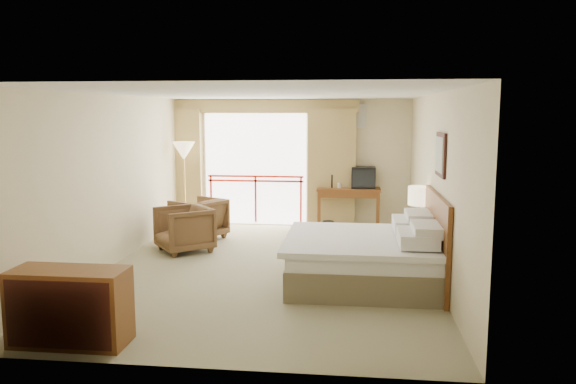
# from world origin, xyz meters

# --- Properties ---
(floor) EXTENTS (7.00, 7.00, 0.00)m
(floor) POSITION_xyz_m (0.00, 0.00, 0.00)
(floor) COLOR gray
(floor) RESTS_ON ground
(ceiling) EXTENTS (7.00, 7.00, 0.00)m
(ceiling) POSITION_xyz_m (0.00, 0.00, 2.70)
(ceiling) COLOR white
(ceiling) RESTS_ON wall_back
(wall_back) EXTENTS (5.00, 0.00, 5.00)m
(wall_back) POSITION_xyz_m (0.00, 3.50, 1.35)
(wall_back) COLOR beige
(wall_back) RESTS_ON ground
(wall_front) EXTENTS (5.00, 0.00, 5.00)m
(wall_front) POSITION_xyz_m (0.00, -3.50, 1.35)
(wall_front) COLOR beige
(wall_front) RESTS_ON ground
(wall_left) EXTENTS (0.00, 7.00, 7.00)m
(wall_left) POSITION_xyz_m (-2.50, 0.00, 1.35)
(wall_left) COLOR beige
(wall_left) RESTS_ON ground
(wall_right) EXTENTS (0.00, 7.00, 7.00)m
(wall_right) POSITION_xyz_m (2.50, 0.00, 1.35)
(wall_right) COLOR beige
(wall_right) RESTS_ON ground
(balcony_door) EXTENTS (2.40, 0.00, 2.40)m
(balcony_door) POSITION_xyz_m (-0.80, 3.48, 1.20)
(balcony_door) COLOR white
(balcony_door) RESTS_ON wall_back
(balcony_railing) EXTENTS (2.09, 0.03, 1.02)m
(balcony_railing) POSITION_xyz_m (-0.80, 3.46, 0.81)
(balcony_railing) COLOR #B4200F
(balcony_railing) RESTS_ON wall_back
(curtain_left) EXTENTS (1.00, 0.26, 2.50)m
(curtain_left) POSITION_xyz_m (-2.45, 3.35, 1.25)
(curtain_left) COLOR olive
(curtain_left) RESTS_ON wall_back
(curtain_right) EXTENTS (1.00, 0.26, 2.50)m
(curtain_right) POSITION_xyz_m (0.85, 3.35, 1.25)
(curtain_right) COLOR olive
(curtain_right) RESTS_ON wall_back
(valance) EXTENTS (4.40, 0.22, 0.28)m
(valance) POSITION_xyz_m (-0.80, 3.38, 2.55)
(valance) COLOR olive
(valance) RESTS_ON wall_back
(hvac_vent) EXTENTS (0.50, 0.04, 0.50)m
(hvac_vent) POSITION_xyz_m (1.30, 3.47, 2.35)
(hvac_vent) COLOR silver
(hvac_vent) RESTS_ON wall_back
(bed) EXTENTS (2.13, 2.06, 0.97)m
(bed) POSITION_xyz_m (1.50, -0.60, 0.38)
(bed) COLOR brown
(bed) RESTS_ON floor
(headboard) EXTENTS (0.06, 2.10, 1.30)m
(headboard) POSITION_xyz_m (2.46, -0.60, 0.65)
(headboard) COLOR #592D13
(headboard) RESTS_ON wall_right
(framed_art) EXTENTS (0.04, 0.72, 0.60)m
(framed_art) POSITION_xyz_m (2.47, -0.60, 1.85)
(framed_art) COLOR black
(framed_art) RESTS_ON wall_right
(nightstand) EXTENTS (0.45, 0.52, 0.58)m
(nightstand) POSITION_xyz_m (2.36, 0.61, 0.29)
(nightstand) COLOR #592D13
(nightstand) RESTS_ON floor
(table_lamp) EXTENTS (0.36, 0.36, 0.64)m
(table_lamp) POSITION_xyz_m (2.36, 0.66, 1.08)
(table_lamp) COLOR tan
(table_lamp) RESTS_ON nightstand
(phone) EXTENTS (0.23, 0.21, 0.09)m
(phone) POSITION_xyz_m (2.31, 0.46, 0.62)
(phone) COLOR black
(phone) RESTS_ON nightstand
(desk) EXTENTS (1.31, 0.64, 0.86)m
(desk) POSITION_xyz_m (1.21, 3.34, 0.67)
(desk) COLOR #592D13
(desk) RESTS_ON floor
(tv) EXTENTS (0.49, 0.39, 0.45)m
(tv) POSITION_xyz_m (1.51, 3.27, 1.08)
(tv) COLOR black
(tv) RESTS_ON desk
(coffee_maker) EXTENTS (0.15, 0.15, 0.28)m
(coffee_maker) POSITION_xyz_m (0.86, 3.28, 0.99)
(coffee_maker) COLOR black
(coffee_maker) RESTS_ON desk
(cup) EXTENTS (0.08, 0.08, 0.11)m
(cup) POSITION_xyz_m (1.01, 3.23, 0.91)
(cup) COLOR white
(cup) RESTS_ON desk
(wastebasket) EXTENTS (0.29, 0.29, 0.29)m
(wastebasket) POSITION_xyz_m (0.82, 2.50, 0.14)
(wastebasket) COLOR black
(wastebasket) RESTS_ON floor
(armchair_far) EXTENTS (1.17, 1.16, 0.79)m
(armchair_far) POSITION_xyz_m (-1.65, 1.92, 0.00)
(armchair_far) COLOR #4E3520
(armchair_far) RESTS_ON floor
(armchair_near) EXTENTS (1.21, 1.21, 0.79)m
(armchair_near) POSITION_xyz_m (-1.63, 0.91, 0.00)
(armchair_near) COLOR #4E3520
(armchair_near) RESTS_ON floor
(side_table) EXTENTS (0.51, 0.51, 0.56)m
(side_table) POSITION_xyz_m (-1.73, 1.33, 0.38)
(side_table) COLOR black
(side_table) RESTS_ON floor
(book) EXTENTS (0.25, 0.27, 0.02)m
(book) POSITION_xyz_m (-1.73, 1.33, 0.56)
(book) COLOR white
(book) RESTS_ON side_table
(floor_lamp) EXTENTS (0.46, 0.46, 1.82)m
(floor_lamp) POSITION_xyz_m (-2.18, 2.82, 1.57)
(floor_lamp) COLOR tan
(floor_lamp) RESTS_ON floor
(dresser) EXTENTS (1.21, 0.51, 0.81)m
(dresser) POSITION_xyz_m (-1.64, -3.09, 0.40)
(dresser) COLOR #592D13
(dresser) RESTS_ON floor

